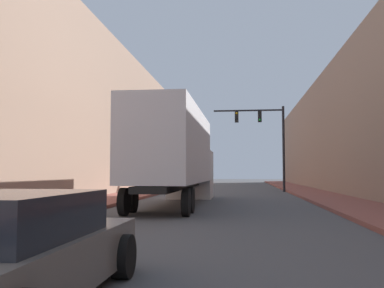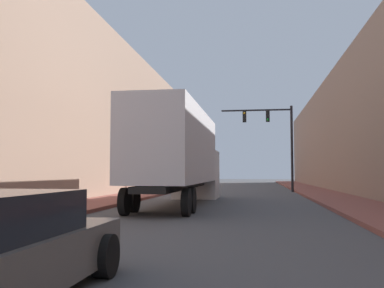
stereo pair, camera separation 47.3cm
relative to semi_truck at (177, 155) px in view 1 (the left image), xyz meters
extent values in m
cube|color=brown|center=(7.98, 8.88, -2.31)|extent=(2.93, 80.00, 0.15)
cube|color=brown|center=(-4.11, 8.88, -2.31)|extent=(2.93, 80.00, 0.15)
cube|color=#997A66|center=(-8.58, 8.88, 3.06)|extent=(6.00, 80.00, 10.89)
cube|color=silver|center=(0.00, -1.17, 0.31)|extent=(2.55, 10.30, 3.19)
cube|color=black|center=(0.00, -1.17, -1.43)|extent=(1.27, 10.30, 0.24)
cube|color=silver|center=(0.00, 5.33, -0.98)|extent=(2.55, 2.71, 2.82)
cylinder|color=black|center=(-1.12, -5.12, -1.88)|extent=(0.25, 1.00, 1.00)
cylinder|color=black|center=(1.12, -5.12, -1.88)|extent=(0.25, 1.00, 1.00)
cylinder|color=black|center=(-1.12, -3.92, -1.88)|extent=(0.25, 1.00, 1.00)
cylinder|color=black|center=(1.12, -3.92, -1.88)|extent=(0.25, 1.00, 1.00)
cylinder|color=black|center=(-1.12, 5.33, -1.88)|extent=(0.25, 1.00, 1.00)
cylinder|color=black|center=(1.12, 5.33, -1.88)|extent=(0.25, 1.00, 1.00)
cube|color=slate|center=(0.49, -15.32, -1.89)|extent=(1.73, 4.27, 0.63)
cube|color=#1E232D|center=(0.49, -15.54, -1.32)|extent=(1.52, 2.35, 0.52)
cylinder|color=black|center=(-0.38, -13.89, -2.06)|extent=(0.25, 0.64, 0.64)
cylinder|color=black|center=(1.35, -13.89, -2.06)|extent=(0.25, 0.64, 0.64)
cylinder|color=black|center=(6.37, 14.62, 1.05)|extent=(0.20, 0.20, 6.86)
cube|color=black|center=(3.57, 14.62, 4.18)|extent=(5.58, 0.12, 0.12)
cube|color=black|center=(4.50, 14.62, 3.67)|extent=(0.30, 0.24, 0.90)
sphere|color=green|center=(4.50, 14.48, 3.39)|extent=(0.18, 0.18, 0.18)
cube|color=black|center=(2.64, 14.62, 3.67)|extent=(0.30, 0.24, 0.90)
sphere|color=gold|center=(2.64, 14.48, 3.95)|extent=(0.18, 0.18, 0.18)
camera|label=1|loc=(3.11, -20.09, -0.83)|focal=40.00mm
camera|label=2|loc=(3.58, -20.03, -0.83)|focal=40.00mm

